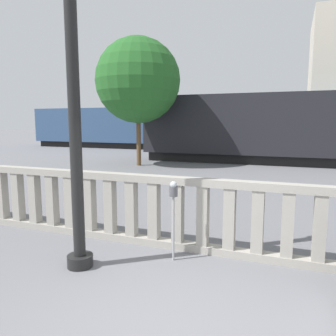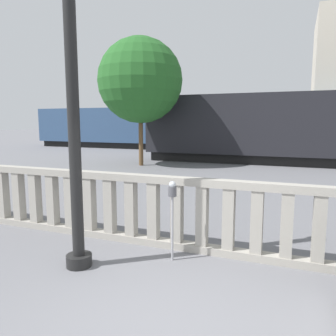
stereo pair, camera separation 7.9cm
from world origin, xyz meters
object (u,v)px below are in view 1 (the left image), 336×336
at_px(tree_left, 138,81).
at_px(lamppost, 73,91).
at_px(parking_meter, 173,199).
at_px(train_far, 184,128).

bearing_deg(tree_left, lamppost, -68.46).
distance_m(lamppost, parking_meter, 2.40).
distance_m(lamppost, tree_left, 13.09).
distance_m(parking_meter, train_far, 23.22).
height_order(lamppost, tree_left, tree_left).
xyz_separation_m(lamppost, parking_meter, (1.38, 0.80, -1.80)).
distance_m(train_far, tree_left, 11.21).
distance_m(lamppost, train_far, 23.62).
height_order(parking_meter, tree_left, tree_left).
relative_size(parking_meter, train_far, 0.05).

